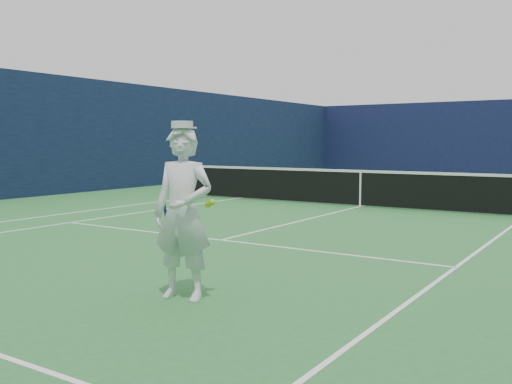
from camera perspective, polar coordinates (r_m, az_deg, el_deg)
ground at (r=15.88m, az=10.37°, el=-1.45°), size 80.00×80.00×0.00m
court_markings at (r=15.88m, az=10.37°, el=-1.43°), size 11.03×23.83×0.01m
windscreen_fence at (r=15.78m, az=10.49°, el=5.79°), size 20.12×36.12×4.00m
tennis_net at (r=15.82m, az=10.40°, el=0.55°), size 12.88×0.09×1.07m
tennis_player at (r=6.43m, az=-7.30°, el=-2.09°), size 0.86×0.60×2.00m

